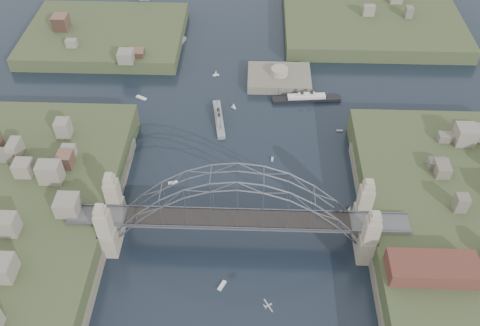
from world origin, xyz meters
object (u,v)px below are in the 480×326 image
(naval_cruiser_far, at_px, (175,48))
(ocean_liner, at_px, (306,99))
(bridge, at_px, (237,208))
(wharf_shed, at_px, (433,268))
(fort_island, at_px, (279,82))
(naval_cruiser_near, at_px, (219,119))

(naval_cruiser_far, relative_size, ocean_liner, 0.70)
(bridge, xyz_separation_m, wharf_shed, (44.00, -14.00, -2.32))
(wharf_shed, distance_m, naval_cruiser_far, 126.00)
(fort_island, distance_m, wharf_shed, 90.48)
(bridge, height_order, naval_cruiser_far, bridge)
(naval_cruiser_near, relative_size, ocean_liner, 0.80)
(bridge, relative_size, naval_cruiser_near, 4.50)
(bridge, bearing_deg, wharf_shed, -17.65)
(bridge, height_order, wharf_shed, bridge)
(naval_cruiser_near, bearing_deg, bridge, -80.66)
(naval_cruiser_near, xyz_separation_m, ocean_liner, (28.80, 11.56, 0.02))
(ocean_liner, bearing_deg, naval_cruiser_far, 147.99)
(wharf_shed, height_order, ocean_liner, wharf_shed)
(bridge, xyz_separation_m, naval_cruiser_far, (-27.41, 89.41, -11.46))
(fort_island, bearing_deg, ocean_liner, -50.37)
(wharf_shed, height_order, naval_cruiser_far, wharf_shed)
(fort_island, distance_m, ocean_liner, 14.12)
(wharf_shed, distance_m, ocean_liner, 77.24)
(bridge, relative_size, naval_cruiser_far, 5.13)
(naval_cruiser_far, bearing_deg, wharf_shed, -55.37)
(bridge, relative_size, fort_island, 3.82)
(naval_cruiser_near, bearing_deg, naval_cruiser_far, 115.10)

